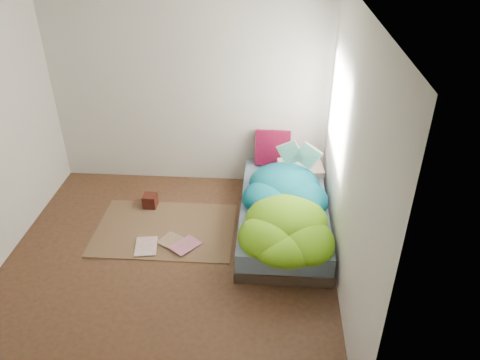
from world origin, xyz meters
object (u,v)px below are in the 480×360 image
at_px(open_book, 299,147).
at_px(floor_book_a, 135,247).
at_px(floor_book_b, 179,241).
at_px(pillow_magenta, 273,148).
at_px(wooden_box, 150,201).
at_px(bed, 283,214).

bearing_deg(open_book, floor_book_a, -136.28).
bearing_deg(open_book, floor_book_b, -132.40).
xyz_separation_m(pillow_magenta, floor_book_a, (-1.48, -1.45, -0.54)).
relative_size(wooden_box, floor_book_a, 0.50).
height_order(open_book, wooden_box, open_book).
bearing_deg(bed, pillow_magenta, 99.13).
distance_m(pillow_magenta, floor_book_a, 2.14).
distance_m(pillow_magenta, floor_book_b, 1.75).
height_order(floor_book_a, floor_book_b, floor_book_b).
relative_size(open_book, floor_book_a, 1.33).
bearing_deg(floor_book_a, pillow_magenta, 35.99).
bearing_deg(bed, floor_book_a, -161.74).
bearing_deg(pillow_magenta, bed, -78.80).
xyz_separation_m(bed, pillow_magenta, (-0.15, 0.91, 0.39)).
distance_m(wooden_box, floor_book_b, 0.84).
relative_size(floor_book_a, floor_book_b, 1.06).
xyz_separation_m(open_book, floor_book_b, (-1.33, -0.86, -0.79)).
bearing_deg(floor_book_a, wooden_box, 82.92).
relative_size(pillow_magenta, open_book, 1.03).
relative_size(open_book, floor_book_b, 1.40).
distance_m(pillow_magenta, wooden_box, 1.69).
xyz_separation_m(wooden_box, floor_book_b, (0.48, -0.68, -0.07)).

